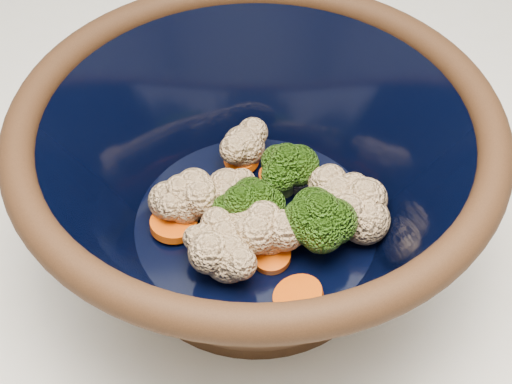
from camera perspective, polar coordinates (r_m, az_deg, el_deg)
mixing_bowl at (r=0.46m, az=-0.00°, el=1.07°), size 0.36×0.36×0.13m
vegetable_pile at (r=0.47m, az=0.83°, el=-1.16°), size 0.16×0.16×0.05m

